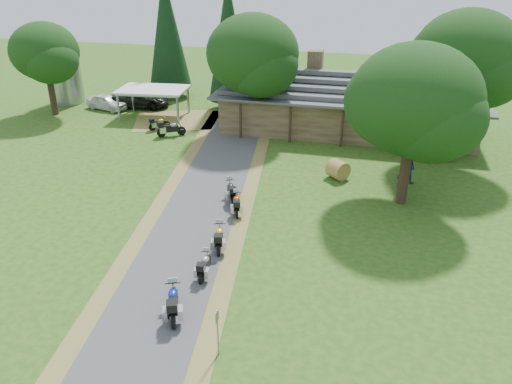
% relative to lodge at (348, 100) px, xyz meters
% --- Properties ---
extents(ground, '(120.00, 120.00, 0.00)m').
position_rel_lodge_xyz_m(ground, '(-6.00, -24.00, -2.45)').
color(ground, '#284E15').
rests_on(ground, ground).
extents(driveway, '(51.95, 51.95, 0.00)m').
position_rel_lodge_xyz_m(driveway, '(-6.50, -20.00, -2.45)').
color(driveway, '#454548').
rests_on(driveway, ground).
extents(lodge, '(21.40, 9.40, 4.90)m').
position_rel_lodge_xyz_m(lodge, '(0.00, 0.00, 0.00)').
color(lodge, brown).
rests_on(lodge, ground).
extents(silo, '(3.01, 3.01, 5.86)m').
position_rel_lodge_xyz_m(silo, '(-27.47, 1.74, 0.48)').
color(silo, gray).
rests_on(silo, ground).
extents(carport, '(6.36, 4.58, 2.59)m').
position_rel_lodge_xyz_m(carport, '(-17.15, -0.74, -1.15)').
color(carport, white).
rests_on(carport, ground).
extents(car_white_sedan, '(3.54, 5.73, 1.78)m').
position_rel_lodge_xyz_m(car_white_sedan, '(-22.58, 0.35, -1.56)').
color(car_white_sedan, white).
rests_on(car_white_sedan, ground).
extents(car_dark_suv, '(3.58, 6.64, 2.42)m').
position_rel_lodge_xyz_m(car_dark_suv, '(-19.90, 1.86, -1.24)').
color(car_dark_suv, black).
rests_on(car_dark_suv, ground).
extents(motorcycle_row_a, '(1.37, 2.14, 1.40)m').
position_rel_lodge_xyz_m(motorcycle_row_a, '(-4.78, -26.12, -1.75)').
color(motorcycle_row_a, '#12289C').
rests_on(motorcycle_row_a, ground).
extents(motorcycle_row_b, '(0.72, 1.74, 1.16)m').
position_rel_lodge_xyz_m(motorcycle_row_b, '(-4.48, -23.15, -1.87)').
color(motorcycle_row_b, '#929499').
rests_on(motorcycle_row_b, ground).
extents(motorcycle_row_c, '(1.08, 2.00, 1.30)m').
position_rel_lodge_xyz_m(motorcycle_row_c, '(-4.56, -20.71, -1.80)').
color(motorcycle_row_c, gold).
rests_on(motorcycle_row_c, ground).
extents(motorcycle_row_d, '(1.09, 1.89, 1.23)m').
position_rel_lodge_xyz_m(motorcycle_row_d, '(-4.77, -16.87, -1.83)').
color(motorcycle_row_d, '#B64204').
rests_on(motorcycle_row_d, ground).
extents(motorcycle_row_e, '(1.37, 1.99, 1.31)m').
position_rel_lodge_xyz_m(motorcycle_row_e, '(-5.53, -15.39, -1.80)').
color(motorcycle_row_e, black).
rests_on(motorcycle_row_e, ground).
extents(motorcycle_carport_a, '(1.54, 1.64, 1.16)m').
position_rel_lodge_xyz_m(motorcycle_carport_a, '(-15.26, -4.00, -1.87)').
color(motorcycle_carport_a, yellow).
rests_on(motorcycle_carport_a, ground).
extents(motorcycle_carport_b, '(2.13, 1.67, 1.42)m').
position_rel_lodge_xyz_m(motorcycle_carport_b, '(-13.60, -5.38, -1.74)').
color(motorcycle_carport_b, gray).
rests_on(motorcycle_carport_b, ground).
extents(person_a, '(0.74, 0.73, 2.14)m').
position_rel_lodge_xyz_m(person_a, '(4.28, -12.15, -1.38)').
color(person_a, navy).
rests_on(person_a, ground).
extents(person_b, '(0.73, 0.66, 2.11)m').
position_rel_lodge_xyz_m(person_b, '(4.83, -10.10, -1.40)').
color(person_b, navy).
rests_on(person_b, ground).
extents(hay_bale, '(1.67, 1.68, 1.24)m').
position_rel_lodge_xyz_m(hay_bale, '(0.35, -10.61, -1.83)').
color(hay_bale, olive).
rests_on(hay_bale, ground).
extents(sign_post, '(0.37, 0.06, 2.04)m').
position_rel_lodge_xyz_m(sign_post, '(-2.30, -27.86, -1.43)').
color(sign_post, gray).
rests_on(sign_post, ground).
extents(oak_lodge_left, '(7.17, 7.17, 10.45)m').
position_rel_lodge_xyz_m(oak_lodge_left, '(-7.32, -3.24, 2.77)').
color(oak_lodge_left, black).
rests_on(oak_lodge_left, ground).
extents(oak_lodge_right, '(7.03, 7.03, 11.96)m').
position_rel_lodge_xyz_m(oak_lodge_right, '(7.76, -5.61, 3.53)').
color(oak_lodge_right, black).
rests_on(oak_lodge_right, ground).
extents(oak_driveway, '(7.25, 7.25, 10.11)m').
position_rel_lodge_xyz_m(oak_driveway, '(4.38, -13.26, 2.60)').
color(oak_driveway, black).
rests_on(oak_driveway, ground).
extents(oak_silo, '(5.93, 5.93, 9.21)m').
position_rel_lodge_xyz_m(oak_silo, '(-26.43, -2.30, 2.15)').
color(oak_silo, black).
rests_on(oak_silo, ground).
extents(cedar_near, '(3.92, 3.92, 11.98)m').
position_rel_lodge_xyz_m(cedar_near, '(-11.20, 3.17, 3.54)').
color(cedar_near, black).
rests_on(cedar_near, ground).
extents(cedar_far, '(4.24, 4.24, 12.21)m').
position_rel_lodge_xyz_m(cedar_far, '(-18.44, 6.19, 3.65)').
color(cedar_far, black).
rests_on(cedar_far, ground).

